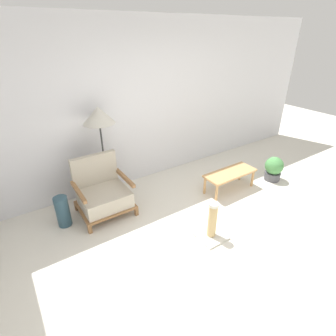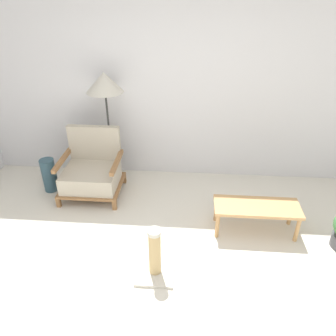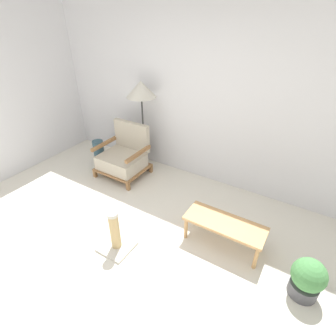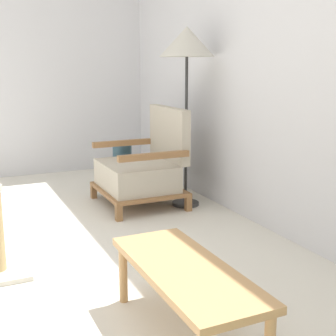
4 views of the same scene
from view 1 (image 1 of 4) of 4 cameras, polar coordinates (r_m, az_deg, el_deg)
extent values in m
plane|color=silver|center=(3.58, 14.78, -16.81)|extent=(14.00, 14.00, 0.00)
cube|color=silver|center=(4.54, -5.36, 13.54)|extent=(8.00, 0.06, 2.70)
cube|color=olive|center=(3.81, -16.64, -12.63)|extent=(0.05, 0.05, 0.12)
cube|color=olive|center=(3.99, -6.91, -9.37)|extent=(0.05, 0.05, 0.12)
cube|color=olive|center=(4.30, -19.31, -7.92)|extent=(0.05, 0.05, 0.12)
cube|color=olive|center=(4.46, -10.59, -5.26)|extent=(0.05, 0.05, 0.12)
cube|color=olive|center=(4.08, -13.47, -7.80)|extent=(0.76, 0.67, 0.03)
cube|color=#BCB29E|center=(3.99, -13.56, -6.45)|extent=(0.68, 0.57, 0.22)
cube|color=#BCB29E|center=(4.08, -15.71, -0.27)|extent=(0.68, 0.08, 0.47)
cube|color=olive|center=(3.81, -18.95, -4.91)|extent=(0.05, 0.61, 0.05)
cube|color=olive|center=(3.99, -9.37, -2.08)|extent=(0.05, 0.61, 0.05)
cylinder|color=#2D2D2D|center=(4.49, -12.76, -6.04)|extent=(0.24, 0.24, 0.03)
cylinder|color=#2D2D2D|center=(4.17, -13.67, 1.25)|extent=(0.02, 0.02, 1.25)
cone|color=beige|center=(3.91, -14.90, 11.10)|extent=(0.46, 0.46, 0.24)
cube|color=tan|center=(4.54, 13.41, -1.09)|extent=(0.93, 0.37, 0.04)
cylinder|color=tan|center=(4.27, 10.51, -5.44)|extent=(0.04, 0.04, 0.31)
cylinder|color=tan|center=(4.83, 17.92, -2.18)|extent=(0.04, 0.04, 0.31)
cylinder|color=tan|center=(4.44, 8.00, -3.78)|extent=(0.04, 0.04, 0.31)
cylinder|color=tan|center=(4.99, 15.44, -0.83)|extent=(0.04, 0.04, 0.31)
cylinder|color=#2D4C5B|center=(3.97, -21.94, -8.76)|extent=(0.19, 0.19, 0.46)
cylinder|color=#4C4C51|center=(5.21, 21.72, -1.60)|extent=(0.28, 0.28, 0.15)
sphere|color=#4C8E4C|center=(5.12, 22.13, 0.47)|extent=(0.32, 0.32, 0.32)
cube|color=beige|center=(3.68, 9.31, -14.33)|extent=(0.37, 0.37, 0.03)
cylinder|color=tan|center=(3.52, 9.63, -11.28)|extent=(0.11, 0.11, 0.47)
cylinder|color=beige|center=(3.36, 9.98, -7.86)|extent=(0.13, 0.13, 0.04)
camera|label=2|loc=(2.28, 67.14, 12.61)|focal=35.00mm
camera|label=3|loc=(3.64, 53.60, 17.33)|focal=28.00mm
camera|label=4|loc=(5.19, 35.26, 8.89)|focal=50.00mm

